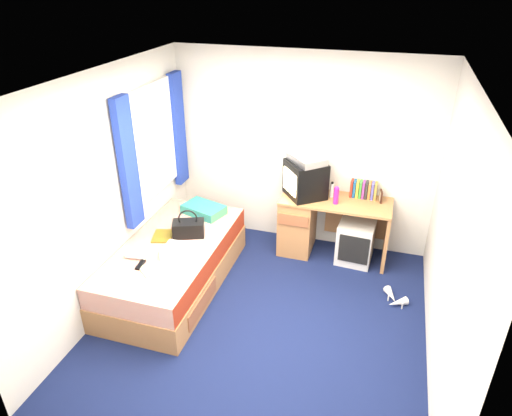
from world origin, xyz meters
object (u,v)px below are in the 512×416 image
(storage_cube, at_px, (355,242))
(desk, at_px, (312,222))
(magazine, at_px, (163,236))
(remote_control, at_px, (140,265))
(handbag, at_px, (188,228))
(vcr, at_px, (307,159))
(bed, at_px, (174,264))
(water_bottle, at_px, (135,256))
(pillow, at_px, (204,209))
(pink_water_bottle, at_px, (336,196))
(picture_frame, at_px, (381,196))
(crt_tv, at_px, (305,179))
(towel, at_px, (179,252))
(aerosol_can, at_px, (332,190))
(colour_swatch_fan, at_px, (145,271))
(white_heels, at_px, (394,299))

(storage_cube, bearing_deg, desk, 176.18)
(magazine, xyz_separation_m, remote_control, (0.05, -0.57, 0.00))
(handbag, bearing_deg, vcr, 19.45)
(bed, distance_m, water_bottle, 0.53)
(storage_cube, distance_m, remote_control, 2.54)
(pillow, xyz_separation_m, pink_water_bottle, (1.53, 0.32, 0.25))
(storage_cube, distance_m, picture_frame, 0.63)
(bed, height_order, storage_cube, bed)
(crt_tv, height_order, pink_water_bottle, crt_tv)
(picture_frame, height_order, handbag, picture_frame)
(picture_frame, xyz_separation_m, magazine, (-2.25, -1.16, -0.27))
(pillow, relative_size, picture_frame, 3.49)
(handbag, distance_m, towel, 0.42)
(desk, distance_m, aerosol_can, 0.48)
(desk, xyz_separation_m, colour_swatch_fan, (-1.35, -1.70, 0.14))
(storage_cube, xyz_separation_m, remote_control, (-1.99, -1.55, 0.29))
(pillow, bearing_deg, picture_frame, 14.40)
(bed, bearing_deg, aerosol_can, 38.50)
(bed, xyz_separation_m, aerosol_can, (1.52, 1.21, 0.57))
(crt_tv, bearing_deg, colour_swatch_fan, -73.78)
(handbag, xyz_separation_m, water_bottle, (-0.33, -0.58, -0.06))
(desk, distance_m, pink_water_bottle, 0.53)
(magazine, bearing_deg, aerosol_can, 33.48)
(pillow, xyz_separation_m, vcr, (1.15, 0.42, 0.63))
(storage_cube, relative_size, aerosol_can, 2.94)
(vcr, height_order, water_bottle, vcr)
(towel, bearing_deg, bed, 131.69)
(towel, relative_size, water_bottle, 1.58)
(towel, xyz_separation_m, magazine, (-0.34, 0.30, -0.05))
(storage_cube, height_order, remote_control, remote_control)
(pillow, xyz_separation_m, towel, (0.12, -0.94, -0.00))
(picture_frame, xyz_separation_m, handbag, (-1.99, -1.04, -0.19))
(bed, height_order, picture_frame, picture_frame)
(pillow, relative_size, crt_tv, 0.83)
(towel, bearing_deg, remote_control, -137.92)
(aerosol_can, distance_m, water_bottle, 2.38)
(pillow, height_order, aerosol_can, aerosol_can)
(bed, bearing_deg, pink_water_bottle, 33.36)
(colour_swatch_fan, bearing_deg, handbag, 80.24)
(colour_swatch_fan, xyz_separation_m, white_heels, (2.41, 0.95, -0.51))
(towel, bearing_deg, pink_water_bottle, 41.55)
(vcr, relative_size, magazine, 1.54)
(remote_control, bearing_deg, handbag, 67.10)
(aerosol_can, relative_size, white_heels, 0.52)
(water_bottle, bearing_deg, remote_control, -41.68)
(magazine, bearing_deg, pink_water_bottle, 28.48)
(storage_cube, bearing_deg, magazine, -150.58)
(aerosol_can, height_order, water_bottle, aerosol_can)
(pillow, relative_size, pink_water_bottle, 2.52)
(bed, height_order, colour_swatch_fan, colour_swatch_fan)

